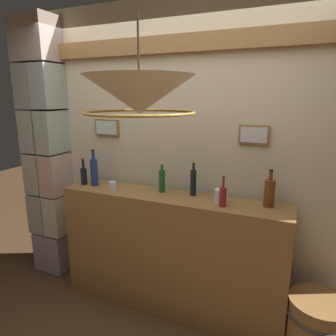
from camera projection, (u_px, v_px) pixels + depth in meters
panelled_rear_partition at (182, 151)px, 2.68m from camera, size 3.43×0.15×2.67m
stone_pillar at (48, 150)px, 3.11m from camera, size 0.41×0.35×2.60m
bar_shelf_unit at (170, 253)px, 2.65m from camera, size 1.96×0.38×1.06m
liquor_bottle_amaro at (223, 196)px, 2.26m from camera, size 0.05×0.05×0.24m
liquor_bottle_bourbon at (193, 182)px, 2.51m from camera, size 0.05×0.05×0.29m
liquor_bottle_whiskey at (84, 175)px, 2.83m from camera, size 0.06×0.06×0.25m
liquor_bottle_tequila at (94, 171)px, 2.78m from camera, size 0.07×0.07×0.34m
liquor_bottle_vermouth at (162, 180)px, 2.60m from camera, size 0.05×0.05×0.26m
liquor_bottle_vodka at (269, 192)px, 2.25m from camera, size 0.08×0.08×0.29m
glass_tumbler_rocks at (220, 196)px, 2.36m from camera, size 0.08×0.08×0.11m
glass_tumbler_highball at (113, 186)px, 2.68m from camera, size 0.07×0.07×0.07m
pendant_lamp at (139, 96)px, 1.64m from camera, size 0.61×0.61×0.53m
wooden_barrel at (316, 330)px, 2.16m from camera, size 0.44×0.44×0.49m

